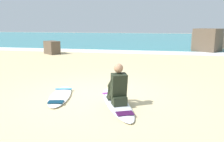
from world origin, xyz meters
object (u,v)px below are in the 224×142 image
Objects in this scene: surfboard_main at (117,103)px; surfer_seated at (118,88)px; surfboard_spare_near at (60,96)px; shoreline_rock at (52,48)px.

surfer_seated is (0.05, -0.14, 0.40)m from surfboard_main.
surfboard_main is 1.29× the size of surfboard_spare_near.
surfboard_spare_near is (-1.60, 0.37, -0.40)m from surfer_seated.
surfboard_main and surfboard_spare_near have the same top height.
shoreline_rock is at bearing 116.96° from surfboard_spare_near.
surfboard_main is 2.35× the size of shoreline_rock.
surfboard_main is 0.43m from surfer_seated.
surfer_seated is at bearing -12.89° from surfboard_spare_near.
surfboard_spare_near is at bearing -63.04° from shoreline_rock.
shoreline_rock is (-4.07, 8.01, 0.37)m from surfboard_spare_near.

